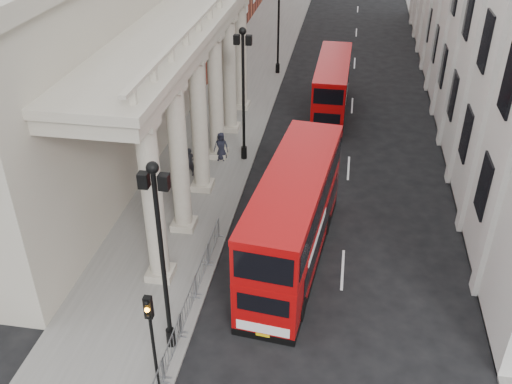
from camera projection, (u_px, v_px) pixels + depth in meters
sidewalk_west at (237, 97)px, 45.03m from camera, size 6.00×140.00×0.12m
sidewalk_east at (453, 111)px, 42.72m from camera, size 3.00×140.00×0.12m
kerb at (274, 100)px, 44.62m from camera, size 0.20×140.00×0.14m
portico_building at (68, 71)px, 32.89m from camera, size 9.00×28.00×12.00m
lamp_post_south at (161, 249)px, 20.31m from camera, size 1.05×0.44×8.32m
lamp_post_mid at (243, 87)px, 33.75m from camera, size 1.05×0.44×8.32m
lamp_post_north at (279, 17)px, 47.20m from camera, size 1.05×0.44×8.32m
traffic_light at (151, 326)px, 19.55m from camera, size 0.28×0.33×4.30m
crowd_barriers at (163, 370)px, 21.01m from camera, size 0.50×18.75×1.10m
bus_near at (294, 216)px, 26.36m from camera, size 3.81×11.32×4.79m
bus_far at (332, 87)px, 41.45m from camera, size 2.39×9.37×4.03m
pedestrian_a at (190, 162)px, 34.01m from camera, size 0.64×0.42×1.74m
pedestrian_b at (155, 178)px, 32.41m from camera, size 1.02×0.90×1.75m
pedestrian_c at (221, 146)px, 35.63m from camera, size 0.93×0.63×1.86m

